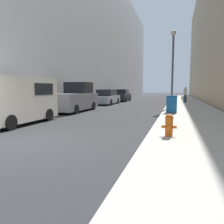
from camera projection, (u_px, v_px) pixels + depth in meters
name	position (u px, v px, depth m)	size (l,w,h in m)	color
ground_plane	(14.00, 145.00, 6.57)	(200.00, 200.00, 0.00)	#2D2D30
sidewalk_right	(187.00, 105.00, 22.10)	(3.95, 60.00, 0.16)	#B7B2A8
building_left_glass	(75.00, 39.00, 33.36)	(12.00, 60.00, 18.55)	#BCBCC1
fire_hydrant	(169.00, 125.00, 7.02)	(0.48, 0.37, 0.71)	#D15614
trash_bin	(172.00, 104.00, 13.94)	(0.67, 0.62, 1.11)	#19609E
lamppost	(173.00, 63.00, 17.63)	(0.42, 0.42, 6.18)	#4C4C51
white_van	(16.00, 98.00, 10.35)	(2.04, 4.45, 2.23)	beige
pickup_truck	(75.00, 99.00, 16.35)	(2.03, 5.04, 2.18)	slate
parked_sedan_near	(107.00, 98.00, 23.88)	(1.94, 4.66, 1.61)	#A3A8B2
parked_sedan_far	(121.00, 96.00, 29.78)	(1.99, 4.14, 1.63)	black
pedestrian_on_sidewalk	(185.00, 95.00, 24.45)	(0.35, 0.23, 1.74)	#2D3347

